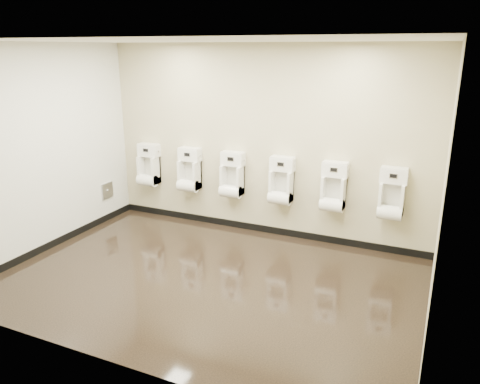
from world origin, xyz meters
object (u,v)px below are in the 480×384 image
object	(u,v)px
access_panel	(107,190)
urinal_1	(189,173)
urinal_2	(232,178)
urinal_4	(333,191)
urinal_0	(149,168)
urinal_5	(392,198)
urinal_3	(281,184)

from	to	relation	value
access_panel	urinal_1	xyz separation A→B (m)	(1.30, 0.43, 0.33)
urinal_1	urinal_2	distance (m)	0.74
access_panel	urinal_2	xyz separation A→B (m)	(2.05, 0.43, 0.33)
urinal_2	urinal_1	bearing A→B (deg)	180.00
access_panel	urinal_4	bearing A→B (deg)	6.81
urinal_1	urinal_4	bearing A→B (deg)	0.00
urinal_0	urinal_5	bearing A→B (deg)	0.00
urinal_0	urinal_4	bearing A→B (deg)	0.00
urinal_0	urinal_3	distance (m)	2.30
access_panel	urinal_2	world-z (taller)	urinal_2
urinal_4	urinal_5	size ratio (longest dim) A/B	1.00
access_panel	urinal_3	bearing A→B (deg)	8.62
urinal_0	urinal_1	distance (m)	0.77
urinal_1	urinal_5	size ratio (longest dim) A/B	1.00
urinal_0	urinal_3	xyz separation A→B (m)	(2.30, 0.00, 0.00)
access_panel	urinal_5	bearing A→B (deg)	5.61
urinal_1	access_panel	bearing A→B (deg)	-161.71
access_panel	urinal_2	bearing A→B (deg)	11.87
urinal_4	urinal_5	xyz separation A→B (m)	(0.78, 0.00, 0.00)
urinal_2	urinal_3	world-z (taller)	same
urinal_1	urinal_0	bearing A→B (deg)	180.00
urinal_1	urinal_3	world-z (taller)	same
urinal_4	urinal_3	bearing A→B (deg)	180.00
urinal_0	urinal_1	world-z (taller)	same
urinal_2	urinal_5	world-z (taller)	same
urinal_0	urinal_2	bearing A→B (deg)	0.00
urinal_1	urinal_4	size ratio (longest dim) A/B	1.00
access_panel	urinal_4	xyz separation A→B (m)	(3.60, 0.43, 0.33)
urinal_1	urinal_3	bearing A→B (deg)	0.00
access_panel	urinal_3	xyz separation A→B (m)	(2.84, 0.43, 0.33)
access_panel	urinal_5	xyz separation A→B (m)	(4.38, 0.43, 0.33)
urinal_2	urinal_3	xyz separation A→B (m)	(0.79, 0.00, 0.00)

